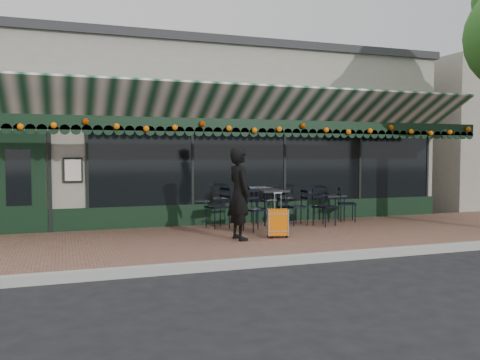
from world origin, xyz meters
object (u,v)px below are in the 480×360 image
object	(u,v)px
chair_a_front	(324,207)
suitcase	(278,223)
chair_b_left	(218,207)
chair_b_front	(256,210)
cafe_table_a	(332,198)
chair_a_right	(347,204)
cafe_table_b	(271,193)
chair_b_right	(287,207)
woman	(239,194)
chair_a_left	(298,207)

from	to	relation	value
chair_a_front	suitcase	bearing A→B (deg)	-167.73
chair_b_left	chair_b_front	distance (m)	1.00
cafe_table_a	chair_a_front	bearing A→B (deg)	-130.90
chair_a_right	chair_b_front	distance (m)	2.89
cafe_table_b	chair_b_left	size ratio (longest dim) A/B	0.88
chair_b_right	chair_a_front	bearing A→B (deg)	-148.16
cafe_table_a	chair_b_right	size ratio (longest dim) A/B	0.85
chair_a_front	chair_b_front	bearing A→B (deg)	165.57
cafe_table_b	chair_b_front	bearing A→B (deg)	-129.81
suitcase	cafe_table_b	size ratio (longest dim) A/B	1.09
cafe_table_b	chair_a_front	world-z (taller)	chair_a_front
cafe_table_b	chair_b_front	distance (m)	1.23
suitcase	cafe_table_b	world-z (taller)	suitcase
woman	chair_b_front	world-z (taller)	woman
chair_a_left	chair_b_left	bearing A→B (deg)	-95.85
cafe_table_a	chair_a_left	xyz separation A→B (m)	(-1.16, -0.41, -0.17)
chair_a_left	chair_b_front	bearing A→B (deg)	-66.15
cafe_table_b	chair_b_left	world-z (taller)	chair_b_left
chair_b_front	chair_a_left	bearing A→B (deg)	10.36
suitcase	chair_a_left	bearing A→B (deg)	66.06
chair_a_right	suitcase	bearing A→B (deg)	144.70
cafe_table_b	chair_b_right	world-z (taller)	cafe_table_b
cafe_table_a	cafe_table_b	xyz separation A→B (m)	(-1.69, -0.05, 0.16)
chair_a_left	chair_a_front	size ratio (longest dim) A/B	0.96
woman	chair_b_right	bearing A→B (deg)	-50.63
woman	chair_a_left	bearing A→B (deg)	-59.03
chair_b_right	chair_b_front	distance (m)	1.56
cafe_table_b	chair_a_left	bearing A→B (deg)	-34.72
chair_a_right	chair_b_left	size ratio (longest dim) A/B	0.92
cafe_table_a	chair_a_left	size ratio (longest dim) A/B	0.77
chair_b_right	cafe_table_a	bearing A→B (deg)	-100.62
chair_a_right	chair_a_front	size ratio (longest dim) A/B	0.97
chair_b_left	chair_a_front	bearing A→B (deg)	63.75
woman	suitcase	size ratio (longest dim) A/B	2.01
cafe_table_b	chair_b_front	world-z (taller)	chair_b_front
cafe_table_b	chair_a_right	xyz separation A→B (m)	(2.02, -0.12, -0.32)
woman	cafe_table_b	world-z (taller)	woman
cafe_table_b	chair_a_right	distance (m)	2.05
chair_a_left	cafe_table_a	bearing A→B (deg)	109.85
cafe_table_b	chair_b_left	bearing A→B (deg)	-174.04
cafe_table_a	chair_b_front	xyz separation A→B (m)	(-2.45, -0.96, -0.12)
suitcase	chair_a_right	distance (m)	3.18
cafe_table_a	woman	bearing A→B (deg)	-149.35
chair_b_left	chair_b_right	bearing A→B (deg)	81.80
cafe_table_a	chair_a_front	distance (m)	0.94
suitcase	chair_b_front	world-z (taller)	chair_b_front
chair_a_left	suitcase	bearing A→B (deg)	-37.54
chair_a_right	chair_b_right	xyz separation A→B (m)	(-1.58, 0.18, -0.04)
suitcase	chair_a_front	bearing A→B (deg)	48.94
chair_a_left	chair_a_right	size ratio (longest dim) A/B	0.98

